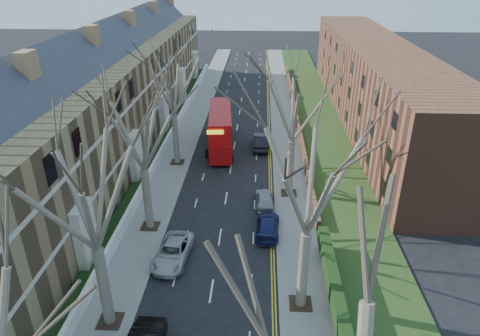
# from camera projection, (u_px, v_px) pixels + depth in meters

# --- Properties ---
(pavement_left) EXTENTS (3.00, 102.00, 0.12)m
(pavement_left) POSITION_uv_depth(u_px,v_px,m) (191.00, 126.00, 54.97)
(pavement_left) COLOR slate
(pavement_left) RESTS_ON ground
(pavement_right) EXTENTS (3.00, 102.00, 0.12)m
(pavement_right) POSITION_uv_depth(u_px,v_px,m) (284.00, 128.00, 54.43)
(pavement_right) COLOR slate
(pavement_right) RESTS_ON ground
(terrace_left) EXTENTS (9.70, 78.00, 13.60)m
(terrace_left) POSITION_uv_depth(u_px,v_px,m) (106.00, 103.00, 45.73)
(terrace_left) COLOR olive
(terrace_left) RESTS_ON ground
(flats_right) EXTENTS (13.97, 54.00, 10.00)m
(flats_right) POSITION_uv_depth(u_px,v_px,m) (373.00, 83.00, 55.32)
(flats_right) COLOR brown
(flats_right) RESTS_ON ground
(front_wall_left) EXTENTS (0.30, 78.00, 1.00)m
(front_wall_left) POSITION_uv_depth(u_px,v_px,m) (165.00, 146.00, 47.63)
(front_wall_left) COLOR white
(front_wall_left) RESTS_ON ground
(grass_verge_right) EXTENTS (6.00, 102.00, 0.06)m
(grass_verge_right) POSITION_uv_depth(u_px,v_px,m) (320.00, 128.00, 54.19)
(grass_verge_right) COLOR #233B15
(grass_verge_right) RESTS_ON ground
(tree_left_mid) EXTENTS (10.50, 10.50, 14.71)m
(tree_left_mid) POSITION_uv_depth(u_px,v_px,m) (85.00, 181.00, 21.20)
(tree_left_mid) COLOR #6B604C
(tree_left_mid) RESTS_ON ground
(tree_left_far) EXTENTS (10.15, 10.15, 14.22)m
(tree_left_far) POSITION_uv_depth(u_px,v_px,m) (139.00, 119.00, 30.29)
(tree_left_far) COLOR #6B604C
(tree_left_far) RESTS_ON ground
(tree_left_dist) EXTENTS (10.50, 10.50, 14.71)m
(tree_left_dist) POSITION_uv_depth(u_px,v_px,m) (171.00, 73.00, 40.91)
(tree_left_dist) COLOR #6B604C
(tree_left_dist) RESTS_ON ground
(tree_right_mid) EXTENTS (10.50, 10.50, 14.71)m
(tree_right_mid) POSITION_uv_depth(u_px,v_px,m) (312.00, 168.00, 22.47)
(tree_right_mid) COLOR #6B604C
(tree_right_mid) RESTS_ON ground
(tree_right_far) EXTENTS (10.15, 10.15, 14.22)m
(tree_right_far) POSITION_uv_depth(u_px,v_px,m) (294.00, 97.00, 35.15)
(tree_right_far) COLOR #6B604C
(tree_right_far) RESTS_ON ground
(double_decker_bus) EXTENTS (3.35, 10.67, 4.41)m
(double_decker_bus) POSITION_uv_depth(u_px,v_px,m) (220.00, 131.00, 47.70)
(double_decker_bus) COLOR #A90C0D
(double_decker_bus) RESTS_ON ground
(car_left_far) EXTENTS (2.71, 5.03, 1.34)m
(car_left_far) POSITION_uv_depth(u_px,v_px,m) (173.00, 252.00, 30.42)
(car_left_far) COLOR #A9A9AE
(car_left_far) RESTS_ON ground
(car_right_near) EXTENTS (1.98, 4.46, 1.27)m
(car_right_near) POSITION_uv_depth(u_px,v_px,m) (268.00, 226.00, 33.48)
(car_right_near) COLOR #161C4F
(car_right_near) RESTS_ON ground
(car_right_mid) EXTENTS (1.82, 4.00, 1.33)m
(car_right_mid) POSITION_uv_depth(u_px,v_px,m) (265.00, 199.00, 37.10)
(car_right_mid) COLOR #95989D
(car_right_mid) RESTS_ON ground
(car_right_far) EXTENTS (1.73, 4.86, 1.60)m
(car_right_far) POSITION_uv_depth(u_px,v_px,m) (261.00, 141.00, 48.48)
(car_right_far) COLOR black
(car_right_far) RESTS_ON ground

